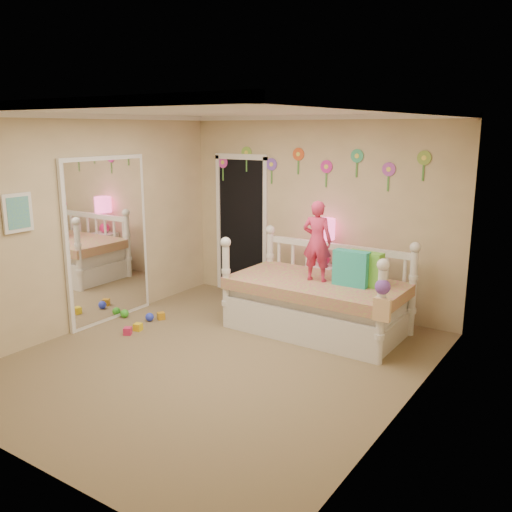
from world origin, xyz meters
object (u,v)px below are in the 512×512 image
Objects in this scene: child at (317,241)px; nightstand at (322,289)px; table_lamp at (324,235)px; daybed at (317,285)px.

child is 1.09m from nightstand.
daybed is at bearing -68.49° from table_lamp.
nightstand is 0.74m from table_lamp.
child is at bearing -63.58° from nightstand.
table_lamp is at bearing 112.00° from daybed.
daybed is 0.55m from child.
daybed is 2.20× the size of child.
daybed is at bearing -62.39° from nightstand.
daybed is 3.36× the size of table_lamp.
nightstand is (-0.27, 0.68, -0.26)m from daybed.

